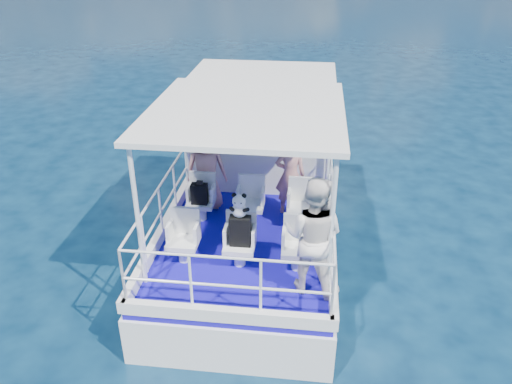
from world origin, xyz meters
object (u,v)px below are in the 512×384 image
Objects in this scene: backpack_center at (240,231)px; panda at (239,205)px; passenger_port_fwd at (206,170)px; passenger_stbd_aft at (313,236)px.

backpack_center is 1.24× the size of panda.
passenger_port_fwd is 2.99m from passenger_stbd_aft.
passenger_stbd_aft is 1.23m from backpack_center.
panda is (-0.01, 0.02, 0.44)m from backpack_center.
passenger_stbd_aft reaches higher than panda.
backpack_center is (0.89, -1.78, -0.15)m from passenger_port_fwd.
panda is (-1.12, 0.47, 0.16)m from passenger_stbd_aft.
backpack_center is at bearing 110.82° from passenger_port_fwd.
passenger_stbd_aft is 4.63× the size of panda.
passenger_port_fwd reaches higher than panda.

